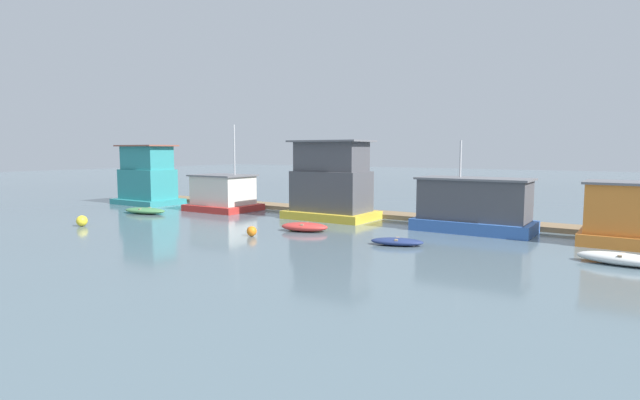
{
  "coord_description": "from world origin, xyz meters",
  "views": [
    {
      "loc": [
        18.4,
        -29.05,
        4.75
      ],
      "look_at": [
        0.0,
        -1.0,
        1.4
      ],
      "focal_mm": 28.0,
      "sensor_mm": 36.0,
      "label": 1
    }
  ],
  "objects_px": {
    "dinghy_red": "(304,227)",
    "houseboat_teal": "(147,177)",
    "dinghy_green": "(145,211)",
    "houseboat_blue": "(474,206)",
    "houseboat_red": "(223,194)",
    "dinghy_navy": "(397,242)",
    "buoy_orange": "(252,231)",
    "houseboat_yellow": "(331,183)",
    "buoy_yellow": "(82,221)",
    "dinghy_white": "(621,259)"
  },
  "relations": [
    {
      "from": "dinghy_red",
      "to": "houseboat_red",
      "type": "bearing_deg",
      "value": 156.64
    },
    {
      "from": "buoy_yellow",
      "to": "dinghy_red",
      "type": "bearing_deg",
      "value": 25.28
    },
    {
      "from": "houseboat_blue",
      "to": "dinghy_red",
      "type": "xyz_separation_m",
      "value": [
        -8.32,
        -5.42,
        -1.23
      ]
    },
    {
      "from": "houseboat_red",
      "to": "dinghy_green",
      "type": "height_order",
      "value": "houseboat_red"
    },
    {
      "from": "houseboat_blue",
      "to": "dinghy_navy",
      "type": "xyz_separation_m",
      "value": [
        -1.93,
        -6.44,
        -1.31
      ]
    },
    {
      "from": "houseboat_yellow",
      "to": "dinghy_navy",
      "type": "height_order",
      "value": "houseboat_yellow"
    },
    {
      "from": "dinghy_green",
      "to": "buoy_orange",
      "type": "xyz_separation_m",
      "value": [
        13.31,
        -3.14,
        0.05
      ]
    },
    {
      "from": "dinghy_green",
      "to": "dinghy_red",
      "type": "height_order",
      "value": "dinghy_red"
    },
    {
      "from": "houseboat_teal",
      "to": "buoy_yellow",
      "type": "height_order",
      "value": "houseboat_teal"
    },
    {
      "from": "dinghy_navy",
      "to": "houseboat_red",
      "type": "bearing_deg",
      "value": 161.57
    },
    {
      "from": "houseboat_teal",
      "to": "buoy_orange",
      "type": "height_order",
      "value": "houseboat_teal"
    },
    {
      "from": "houseboat_yellow",
      "to": "dinghy_navy",
      "type": "xyz_separation_m",
      "value": [
        7.98,
        -6.52,
        -2.27
      ]
    },
    {
      "from": "buoy_orange",
      "to": "houseboat_yellow",
      "type": "bearing_deg",
      "value": 90.81
    },
    {
      "from": "houseboat_red",
      "to": "houseboat_yellow",
      "type": "bearing_deg",
      "value": 3.79
    },
    {
      "from": "dinghy_red",
      "to": "buoy_orange",
      "type": "xyz_separation_m",
      "value": [
        -1.47,
        -3.0,
        0.02
      ]
    },
    {
      "from": "dinghy_white",
      "to": "houseboat_yellow",
      "type": "bearing_deg",
      "value": 162.94
    },
    {
      "from": "houseboat_blue",
      "to": "dinghy_green",
      "type": "distance_m",
      "value": 23.73
    },
    {
      "from": "houseboat_red",
      "to": "dinghy_navy",
      "type": "xyz_separation_m",
      "value": [
        17.65,
        -5.88,
        -1.14
      ]
    },
    {
      "from": "dinghy_navy",
      "to": "buoy_orange",
      "type": "bearing_deg",
      "value": -165.84
    },
    {
      "from": "dinghy_white",
      "to": "buoy_yellow",
      "type": "distance_m",
      "value": 29.48
    },
    {
      "from": "buoy_orange",
      "to": "dinghy_green",
      "type": "bearing_deg",
      "value": 166.73
    },
    {
      "from": "houseboat_blue",
      "to": "dinghy_green",
      "type": "xyz_separation_m",
      "value": [
        -23.1,
        -5.28,
        -1.26
      ]
    },
    {
      "from": "houseboat_blue",
      "to": "buoy_orange",
      "type": "distance_m",
      "value": 12.97
    },
    {
      "from": "houseboat_teal",
      "to": "dinghy_green",
      "type": "bearing_deg",
      "value": -39.72
    },
    {
      "from": "dinghy_red",
      "to": "houseboat_teal",
      "type": "bearing_deg",
      "value": 166.95
    },
    {
      "from": "buoy_orange",
      "to": "dinghy_navy",
      "type": "bearing_deg",
      "value": 14.16
    },
    {
      "from": "dinghy_navy",
      "to": "buoy_orange",
      "type": "relative_size",
      "value": 5.05
    },
    {
      "from": "houseboat_teal",
      "to": "houseboat_red",
      "type": "height_order",
      "value": "houseboat_red"
    },
    {
      "from": "houseboat_teal",
      "to": "houseboat_red",
      "type": "relative_size",
      "value": 0.83
    },
    {
      "from": "houseboat_yellow",
      "to": "dinghy_navy",
      "type": "relative_size",
      "value": 2.14
    },
    {
      "from": "dinghy_red",
      "to": "dinghy_white",
      "type": "bearing_deg",
      "value": 0.39
    },
    {
      "from": "houseboat_teal",
      "to": "dinghy_navy",
      "type": "bearing_deg",
      "value": -12.11
    },
    {
      "from": "houseboat_teal",
      "to": "houseboat_yellow",
      "type": "height_order",
      "value": "houseboat_yellow"
    },
    {
      "from": "houseboat_teal",
      "to": "buoy_orange",
      "type": "xyz_separation_m",
      "value": [
        18.8,
        -7.7,
        -2.07
      ]
    },
    {
      "from": "dinghy_navy",
      "to": "dinghy_white",
      "type": "bearing_deg",
      "value": 6.69
    },
    {
      "from": "houseboat_teal",
      "to": "dinghy_navy",
      "type": "distance_m",
      "value": 27.36
    },
    {
      "from": "houseboat_teal",
      "to": "houseboat_red",
      "type": "xyz_separation_m",
      "value": [
        9.01,
        0.16,
        -1.03
      ]
    },
    {
      "from": "dinghy_white",
      "to": "buoy_orange",
      "type": "xyz_separation_m",
      "value": [
        -17.47,
        -3.11,
        0.03
      ]
    },
    {
      "from": "dinghy_white",
      "to": "buoy_yellow",
      "type": "relative_size",
      "value": 5.1
    },
    {
      "from": "dinghy_green",
      "to": "buoy_yellow",
      "type": "distance_m",
      "value": 6.5
    },
    {
      "from": "dinghy_navy",
      "to": "buoy_yellow",
      "type": "xyz_separation_m",
      "value": [
        -19.22,
        -5.04,
        0.15
      ]
    },
    {
      "from": "houseboat_yellow",
      "to": "buoy_yellow",
      "type": "distance_m",
      "value": 16.26
    },
    {
      "from": "houseboat_blue",
      "to": "houseboat_teal",
      "type": "bearing_deg",
      "value": -178.56
    },
    {
      "from": "houseboat_red",
      "to": "houseboat_blue",
      "type": "height_order",
      "value": "houseboat_red"
    },
    {
      "from": "houseboat_yellow",
      "to": "dinghy_red",
      "type": "bearing_deg",
      "value": -73.85
    },
    {
      "from": "houseboat_yellow",
      "to": "dinghy_green",
      "type": "height_order",
      "value": "houseboat_yellow"
    },
    {
      "from": "houseboat_yellow",
      "to": "buoy_orange",
      "type": "distance_m",
      "value": 8.78
    },
    {
      "from": "houseboat_blue",
      "to": "buoy_yellow",
      "type": "height_order",
      "value": "houseboat_blue"
    },
    {
      "from": "houseboat_blue",
      "to": "dinghy_red",
      "type": "distance_m",
      "value": 10.0
    },
    {
      "from": "dinghy_red",
      "to": "dinghy_white",
      "type": "height_order",
      "value": "dinghy_red"
    }
  ]
}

